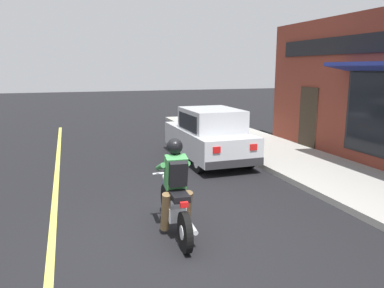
% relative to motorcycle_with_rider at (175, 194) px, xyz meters
% --- Properties ---
extents(ground_plane, '(80.00, 80.00, 0.00)m').
position_rel_motorcycle_with_rider_xyz_m(ground_plane, '(-0.16, -0.35, -0.68)').
color(ground_plane, black).
extents(sidewalk_curb, '(2.60, 22.00, 0.14)m').
position_rel_motorcycle_with_rider_xyz_m(sidewalk_curb, '(4.65, 2.65, -0.61)').
color(sidewalk_curb, '#9E9B93').
rests_on(sidewalk_curb, ground).
extents(lane_stripe, '(0.12, 19.80, 0.01)m').
position_rel_motorcycle_with_rider_xyz_m(lane_stripe, '(-1.96, 2.65, -0.67)').
color(lane_stripe, '#D1C64C').
rests_on(lane_stripe, ground).
extents(storefront_building, '(1.25, 9.85, 4.20)m').
position_rel_motorcycle_with_rider_xyz_m(storefront_building, '(6.18, 2.03, 1.43)').
color(storefront_building, maroon).
rests_on(storefront_building, ground).
extents(motorcycle_with_rider, '(0.57, 2.02, 1.62)m').
position_rel_motorcycle_with_rider_xyz_m(motorcycle_with_rider, '(0.00, 0.00, 0.00)').
color(motorcycle_with_rider, black).
rests_on(motorcycle_with_rider, ground).
extents(car_hatchback, '(1.68, 3.80, 1.57)m').
position_rel_motorcycle_with_rider_xyz_m(car_hatchback, '(2.31, 4.47, 0.09)').
color(car_hatchback, black).
rests_on(car_hatchback, ground).
extents(trash_bin, '(0.56, 0.56, 0.98)m').
position_rel_motorcycle_with_rider_xyz_m(trash_bin, '(3.96, 6.27, -0.04)').
color(trash_bin, '#23512D').
rests_on(trash_bin, sidewalk_curb).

